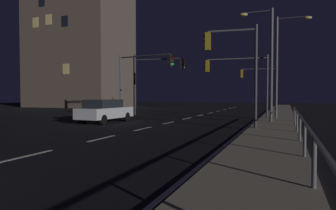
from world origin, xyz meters
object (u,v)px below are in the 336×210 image
object	(u,v)px
traffic_light_far_center	(237,73)
traffic_light_mid_left	(233,57)
traffic_light_near_right	(259,79)
traffic_light_far_right	(151,72)
building_distant	(80,23)
traffic_light_far_left	(142,71)
street_lamp_corner	(282,57)
street_lamp_mid_block	(266,54)
car	(105,110)
traffic_light_mid_right	(156,73)

from	to	relation	value
traffic_light_far_center	traffic_light_mid_left	world-z (taller)	traffic_light_mid_left
traffic_light_near_right	traffic_light_far_right	bearing A→B (deg)	-125.47
building_distant	traffic_light_far_left	bearing A→B (deg)	-41.51
traffic_light_far_left	street_lamp_corner	distance (m)	11.00
traffic_light_far_center	street_lamp_mid_block	size ratio (longest dim) A/B	0.69
traffic_light_far_left	street_lamp_mid_block	xyz separation A→B (m)	(9.93, -1.85, 0.73)
traffic_light_far_right	street_lamp_corner	distance (m)	11.28
traffic_light_far_center	building_distant	xyz separation A→B (m)	(-27.13, 15.35, 9.79)
car	traffic_light_far_right	distance (m)	8.18
traffic_light_near_right	traffic_light_mid_left	distance (m)	20.78
traffic_light_far_right	car	bearing A→B (deg)	-89.89
street_lamp_mid_block	traffic_light_far_right	bearing A→B (deg)	157.37
street_lamp_corner	car	bearing A→B (deg)	-149.83
traffic_light_far_left	traffic_light_mid_right	bearing A→B (deg)	89.38
traffic_light_mid_right	traffic_light_far_left	size ratio (longest dim) A/B	1.01
traffic_light_mid_left	traffic_light_far_left	bearing A→B (deg)	143.32
traffic_light_mid_right	traffic_light_mid_left	xyz separation A→B (m)	(8.50, -9.07, 0.03)
traffic_light_mid_right	street_lamp_corner	xyz separation A→B (m)	(10.85, -1.31, 0.84)
street_lamp_corner	building_distant	world-z (taller)	building_distant
traffic_light_far_center	traffic_light_far_left	distance (m)	7.78
traffic_light_far_right	traffic_light_far_center	bearing A→B (deg)	-3.05
traffic_light_mid_right	traffic_light_far_left	xyz separation A→B (m)	(-0.03, -2.72, -0.01)
street_lamp_mid_block	traffic_light_mid_left	bearing A→B (deg)	-107.22
car	traffic_light_far_left	xyz separation A→B (m)	(0.32, 5.10, 3.03)
traffic_light_far_right	traffic_light_far_left	bearing A→B (deg)	-82.10
traffic_light_near_right	traffic_light_mid_left	world-z (taller)	traffic_light_mid_left
traffic_light_near_right	traffic_light_far_center	size ratio (longest dim) A/B	1.01
traffic_light_near_right	street_lamp_corner	distance (m)	13.32
traffic_light_near_right	street_lamp_mid_block	size ratio (longest dim) A/B	0.69
traffic_light_far_left	street_lamp_corner	world-z (taller)	street_lamp_corner
car	street_lamp_mid_block	world-z (taller)	street_lamp_mid_block
car	traffic_light_mid_left	xyz separation A→B (m)	(8.85, -1.25, 3.07)
traffic_light_far_right	traffic_light_far_left	size ratio (longest dim) A/B	1.06
traffic_light_near_right	traffic_light_far_right	xyz separation A→B (m)	(-8.54, -11.99, 0.27)
traffic_light_near_right	traffic_light_far_left	distance (m)	16.60
traffic_light_near_right	building_distant	xyz separation A→B (m)	(-27.83, 2.94, 9.71)
building_distant	traffic_light_near_right	bearing A→B (deg)	-6.03
traffic_light_far_right	street_lamp_mid_block	bearing A→B (deg)	-22.63
traffic_light_far_right	building_distant	size ratio (longest dim) A/B	0.21
street_lamp_corner	traffic_light_mid_left	bearing A→B (deg)	-106.83
street_lamp_corner	traffic_light_mid_right	bearing A→B (deg)	173.12
traffic_light_mid_left	building_distant	bearing A→B (deg)	139.89
car	street_lamp_corner	world-z (taller)	street_lamp_corner
traffic_light_far_center	street_lamp_mid_block	distance (m)	4.65
traffic_light_mid_left	street_lamp_corner	distance (m)	8.15
traffic_light_far_left	traffic_light_near_right	bearing A→B (deg)	60.36
traffic_light_mid_right	building_distant	size ratio (longest dim) A/B	0.20
traffic_light_far_right	street_lamp_corner	world-z (taller)	street_lamp_corner
traffic_light_far_right	traffic_light_far_center	size ratio (longest dim) A/B	1.13
street_lamp_corner	building_distant	distance (m)	35.52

